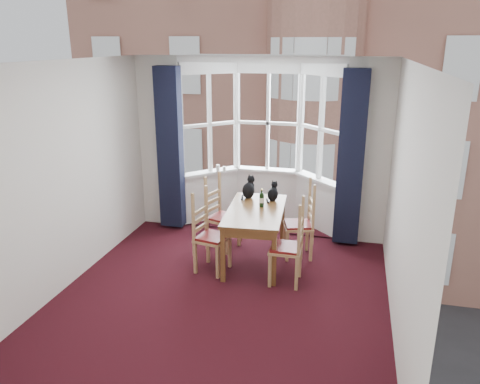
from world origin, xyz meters
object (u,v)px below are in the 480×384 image
(chair_left_far, at_px, (218,217))
(chair_right_near, at_px, (293,249))
(chair_right_far, at_px, (304,225))
(wine_bottle, at_px, (262,199))
(cat_right, at_px, (273,193))
(candle_tall, at_px, (218,168))
(candle_short, at_px, (224,169))
(chair_left_near, at_px, (206,237))
(dining_table, at_px, (255,216))
(cat_left, at_px, (249,189))

(chair_left_far, xyz_separation_m, chair_right_near, (1.25, -0.87, 0.00))
(chair_left_far, xyz_separation_m, chair_right_far, (1.30, -0.02, 0.00))
(chair_right_far, height_order, wine_bottle, wine_bottle)
(cat_right, height_order, candle_tall, cat_right)
(chair_right_far, height_order, candle_short, candle_short)
(cat_right, bearing_deg, candle_short, 134.27)
(chair_left_near, bearing_deg, candle_tall, 101.59)
(candle_tall, xyz_separation_m, candle_short, (0.11, 0.03, -0.02))
(wine_bottle, bearing_deg, cat_right, 70.18)
(cat_right, distance_m, candle_tall, 1.54)
(dining_table, xyz_separation_m, chair_left_far, (-0.65, 0.36, -0.22))
(chair_left_near, relative_size, chair_left_far, 1.00)
(chair_right_near, relative_size, candle_short, 9.80)
(chair_right_near, xyz_separation_m, candle_tall, (-1.57, 1.97, 0.46))
(chair_left_far, height_order, candle_tall, candle_tall)
(chair_right_near, distance_m, cat_left, 1.35)
(dining_table, bearing_deg, candle_tall, 123.69)
(wine_bottle, relative_size, candle_short, 2.77)
(chair_right_far, bearing_deg, cat_left, 170.87)
(cat_left, relative_size, wine_bottle, 1.34)
(cat_right, bearing_deg, dining_table, -111.17)
(chair_right_far, bearing_deg, candle_tall, 145.49)
(dining_table, relative_size, cat_left, 4.23)
(chair_right_near, xyz_separation_m, cat_left, (-0.81, 0.99, 0.45))
(chair_left_near, bearing_deg, candle_short, 98.30)
(chair_right_near, height_order, chair_right_far, same)
(chair_right_near, bearing_deg, candle_tall, 128.66)
(chair_right_near, height_order, cat_right, cat_right)
(chair_left_near, bearing_deg, chair_right_near, -5.23)
(chair_left_far, relative_size, chair_right_far, 1.00)
(cat_left, height_order, cat_right, cat_left)
(chair_left_near, height_order, cat_left, cat_left)
(chair_right_far, xyz_separation_m, wine_bottle, (-0.59, -0.22, 0.43))
(dining_table, xyz_separation_m, chair_left_near, (-0.59, -0.40, -0.22))
(cat_right, height_order, wine_bottle, cat_right)
(cat_left, bearing_deg, chair_right_near, -50.78)
(wine_bottle, distance_m, candle_short, 1.65)
(dining_table, xyz_separation_m, chair_right_far, (0.65, 0.35, -0.22))
(chair_right_near, bearing_deg, chair_left_far, 145.31)
(dining_table, relative_size, cat_right, 4.96)
(dining_table, xyz_separation_m, cat_left, (-0.21, 0.48, 0.23))
(dining_table, bearing_deg, chair_right_near, -40.13)
(chair_left_far, height_order, wine_bottle, wine_bottle)
(cat_left, bearing_deg, cat_right, -8.19)
(chair_left_far, distance_m, chair_right_far, 1.30)
(chair_left_far, height_order, cat_left, cat_left)
(chair_left_near, xyz_separation_m, chair_left_far, (-0.06, 0.76, 0.00))
(chair_right_far, bearing_deg, cat_right, 170.15)
(chair_left_near, bearing_deg, chair_left_far, 94.51)
(cat_left, height_order, wine_bottle, cat_left)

